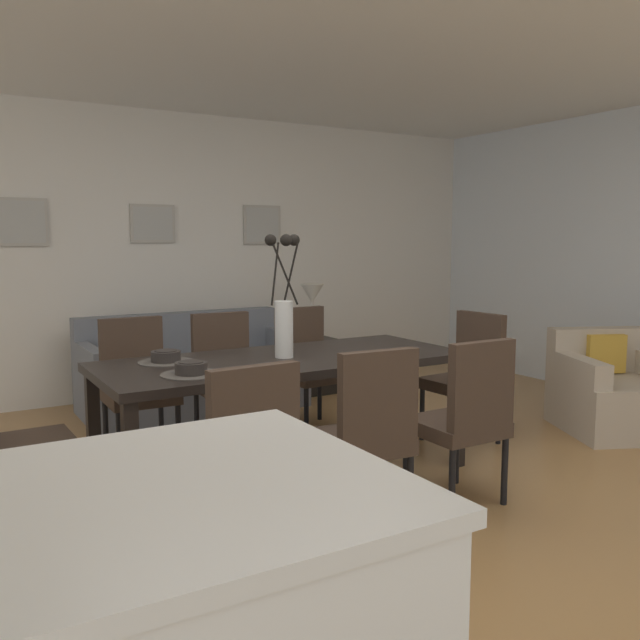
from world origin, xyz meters
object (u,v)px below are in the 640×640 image
Objects in this scene: bowl_near_right at (166,355)px; framed_picture_left at (21,222)px; dining_chair_near_right at (137,380)px; dining_chair_mid_right at (308,362)px; bowl_near_left at (191,367)px; side_table at (312,365)px; table_lamp at (312,299)px; framed_picture_center at (153,224)px; dining_table at (284,369)px; dining_chair_near_left at (243,453)px; dining_chair_head_east at (469,370)px; framed_picture_right at (262,225)px; centerpiece_vase at (284,311)px; dining_chair_head_west at (9,433)px; sofa at (192,376)px; armchair at (616,393)px; dining_chair_far_right at (226,371)px; dining_chair_mid_left at (466,414)px.

bowl_near_right is 0.41× the size of framed_picture_left.
dining_chair_near_right is 1.32m from dining_chair_mid_right.
dining_chair_mid_right is at bearing 39.26° from bowl_near_left.
dining_chair_near_right is 2.19m from side_table.
dining_chair_mid_right is at bearing -122.08° from table_lamp.
bowl_near_left is 0.42× the size of framed_picture_center.
dining_table is 0.70m from bowl_near_left.
dining_chair_near_left is 1.00× the size of dining_chair_mid_right.
dining_chair_head_east is at bearing -5.98° from bowl_near_right.
framed_picture_right reaches higher than bowl_near_left.
framed_picture_right is (1.78, 3.42, 1.07)m from dining_chair_near_left.
dining_chair_near_left reaches higher than bowl_near_left.
dining_chair_head_east is at bearing -59.76° from framed_picture_center.
dining_chair_near_left is at bearing -127.38° from centerpiece_vase.
bowl_near_left is 0.33× the size of table_lamp.
bowl_near_left is at bearing -12.23° from dining_chair_head_west.
armchair is (2.52, -2.30, 0.01)m from sofa.
dining_chair_head_west is 3.41m from table_lamp.
dining_chair_head_west is 1.77× the size of side_table.
dining_chair_far_right is 1.80× the size of table_lamp.
framed_picture_right reaches higher than dining_chair_head_west.
dining_chair_far_right and dining_chair_mid_right have the same top height.
dining_chair_head_west is 3.81m from framed_picture_right.
dining_chair_far_right is at bearing 150.13° from dining_chair_head_east.
dining_chair_mid_right is 1.77× the size of side_table.
framed_picture_center is (0.00, 2.53, 0.91)m from dining_table.
table_lamp is 1.22× the size of framed_picture_left.
bowl_near_left is at bearing -121.43° from dining_chair_far_right.
bowl_near_right is at bearing 169.35° from armchair.
table_lamp is at bearing 95.90° from dining_chair_head_east.
dining_chair_far_right reaches higher than side_table.
armchair is 2.66× the size of framed_picture_right.
centerpiece_vase reaches higher than armchair.
centerpiece_vase reaches higher than table_lamp.
centerpiece_vase is at bearing -127.25° from dining_chair_mid_right.
dining_chair_far_right is at bearing -57.24° from framed_picture_left.
dining_chair_far_right is 1.70m from table_lamp.
centerpiece_vase reaches higher than bowl_near_right.
sofa is 4.56× the size of framed_picture_right.
dining_chair_near_right is 1.00× the size of dining_chair_head_east.
framed_picture_right is (1.10, -0.00, 0.00)m from framed_picture_center.
bowl_near_right is (-1.33, -0.67, 0.27)m from dining_chair_mid_right.
dining_chair_near_left is 1.86m from dining_chair_far_right.
dining_table is 12.94× the size of bowl_near_left.
dining_chair_head_east is at bearing -81.45° from framed_picture_right.
side_table is at bearing 54.48° from dining_chair_near_left.
centerpiece_vase is at bearing 171.06° from armchair.
dining_chair_mid_left is at bearing -0.09° from dining_chair_near_left.
centerpiece_vase is at bearing 0.75° from dining_chair_head_west.
framed_picture_left reaches higher than armchair.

